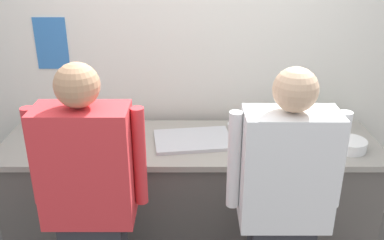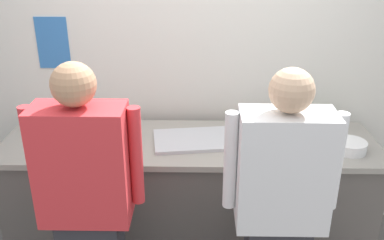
{
  "view_description": "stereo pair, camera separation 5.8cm",
  "coord_description": "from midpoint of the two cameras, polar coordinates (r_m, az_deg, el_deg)",
  "views": [
    {
      "loc": [
        0.01,
        -2.33,
        2.26
      ],
      "look_at": [
        0.02,
        0.41,
        1.07
      ],
      "focal_mm": 40.57,
      "sensor_mm": 36.0,
      "label": 1
    },
    {
      "loc": [
        0.07,
        -2.33,
        2.26
      ],
      "look_at": [
        0.02,
        0.41,
        1.07
      ],
      "focal_mm": 40.57,
      "sensor_mm": 36.0,
      "label": 2
    }
  ],
  "objects": [
    {
      "name": "wall_back",
      "position": [
        3.34,
        -0.83,
        6.98
      ],
      "size": [
        4.09,
        0.11,
        2.62
      ],
      "color": "silver",
      "rests_on": "ground"
    },
    {
      "name": "prep_counter",
      "position": [
        3.25,
        -0.84,
        -10.03
      ],
      "size": [
        2.61,
        0.72,
        0.92
      ],
      "color": "#56514C",
      "rests_on": "ground"
    },
    {
      "name": "chef_near_left",
      "position": [
        2.45,
        -13.96,
        -10.92
      ],
      "size": [
        0.62,
        0.24,
        1.7
      ],
      "color": "#2D2D33",
      "rests_on": "ground"
    },
    {
      "name": "chef_center",
      "position": [
        2.42,
        11.15,
        -11.45
      ],
      "size": [
        0.61,
        0.24,
        1.68
      ],
      "color": "#2D2D33",
      "rests_on": "ground"
    },
    {
      "name": "plate_stack_front",
      "position": [
        3.05,
        -11.64,
        -2.22
      ],
      "size": [
        0.25,
        0.25,
        0.08
      ],
      "color": "white",
      "rests_on": "prep_counter"
    },
    {
      "name": "plate_stack_rear",
      "position": [
        3.07,
        19.46,
        -3.1
      ],
      "size": [
        0.22,
        0.22,
        0.07
      ],
      "color": "white",
      "rests_on": "prep_counter"
    },
    {
      "name": "mixing_bowl_steel",
      "position": [
        3.08,
        10.01,
        -1.49
      ],
      "size": [
        0.38,
        0.38,
        0.11
      ],
      "primitive_type": "cylinder",
      "color": "#B7BABF",
      "rests_on": "prep_counter"
    },
    {
      "name": "sheet_tray",
      "position": [
        3.01,
        -0.5,
        -2.63
      ],
      "size": [
        0.57,
        0.43,
        0.02
      ],
      "primitive_type": "cube",
      "rotation": [
        0.0,
        0.0,
        0.13
      ],
      "color": "#B7BABF",
      "rests_on": "prep_counter"
    },
    {
      "name": "squeeze_bottle_primary",
      "position": [
        3.33,
        16.41,
        0.35
      ],
      "size": [
        0.06,
        0.06,
        0.18
      ],
      "color": "#56A333",
      "rests_on": "prep_counter"
    },
    {
      "name": "squeeze_bottle_secondary",
      "position": [
        2.8,
        7.92,
        -3.12
      ],
      "size": [
        0.05,
        0.05,
        0.2
      ],
      "color": "#E5E066",
      "rests_on": "prep_counter"
    },
    {
      "name": "ramekin_yellow_sauce",
      "position": [
        3.22,
        4.87,
        -0.78
      ],
      "size": [
        0.09,
        0.09,
        0.04
      ],
      "color": "white",
      "rests_on": "prep_counter"
    },
    {
      "name": "ramekin_green_sauce",
      "position": [
        3.14,
        -18.56,
        -2.69
      ],
      "size": [
        0.09,
        0.09,
        0.04
      ],
      "color": "white",
      "rests_on": "prep_counter"
    },
    {
      "name": "ramekin_red_sauce",
      "position": [
        2.92,
        -8.37,
        -3.65
      ],
      "size": [
        0.1,
        0.1,
        0.04
      ],
      "color": "white",
      "rests_on": "prep_counter"
    },
    {
      "name": "chefs_knife",
      "position": [
        3.16,
        15.16,
        -2.38
      ],
      "size": [
        0.28,
        0.03,
        0.02
      ],
      "color": "#B7BABF",
      "rests_on": "prep_counter"
    }
  ]
}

